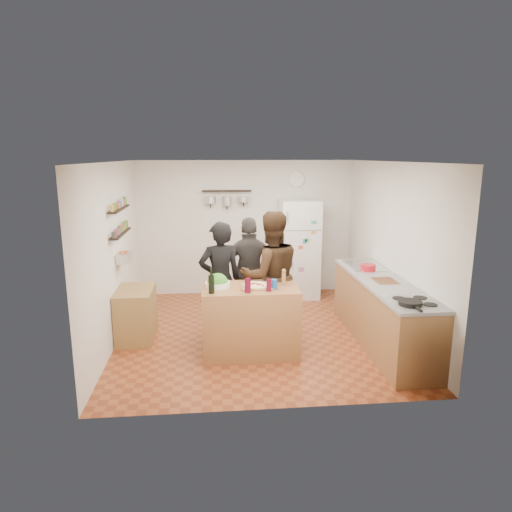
{
  "coord_description": "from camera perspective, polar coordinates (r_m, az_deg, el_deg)",
  "views": [
    {
      "loc": [
        -0.62,
        -6.36,
        2.59
      ],
      "look_at": [
        0.0,
        0.1,
        1.15
      ],
      "focal_mm": 32.0,
      "sensor_mm": 36.0,
      "label": 1
    }
  ],
  "objects": [
    {
      "name": "pepper_mill",
      "position": [
        6.02,
        3.49,
        -2.85
      ],
      "size": [
        0.05,
        0.05,
        0.17
      ],
      "primitive_type": "cylinder",
      "color": "olive",
      "rests_on": "prep_island"
    },
    {
      "name": "cutting_board",
      "position": [
        6.45,
        15.82,
        -3.07
      ],
      "size": [
        0.3,
        0.4,
        0.02
      ],
      "primitive_type": "cube",
      "color": "brown",
      "rests_on": "counter_run"
    },
    {
      "name": "pizza",
      "position": [
        5.93,
        0.05,
        -3.67
      ],
      "size": [
        0.34,
        0.34,
        0.02
      ],
      "primitive_type": "cylinder",
      "color": "beige",
      "rests_on": "pizza_board"
    },
    {
      "name": "side_table",
      "position": [
        6.8,
        -14.76,
        -7.02
      ],
      "size": [
        0.5,
        0.8,
        0.73
      ],
      "primitive_type": "cube",
      "color": "#A27D43",
      "rests_on": "floor"
    },
    {
      "name": "pizza_board",
      "position": [
        5.93,
        0.05,
        -3.84
      ],
      "size": [
        0.42,
        0.34,
        0.02
      ],
      "primitive_type": "cube",
      "color": "brown",
      "rests_on": "prep_island"
    },
    {
      "name": "spice_shelf_upper",
      "position": [
        6.73,
        -16.75,
        5.67
      ],
      "size": [
        0.12,
        1.0,
        0.02
      ],
      "primitive_type": "cube",
      "color": "black",
      "rests_on": "left_wall"
    },
    {
      "name": "salad_bowl",
      "position": [
        5.97,
        -4.81,
        -3.56
      ],
      "size": [
        0.33,
        0.33,
        0.07
      ],
      "primitive_type": "cylinder",
      "color": "white",
      "rests_on": "prep_island"
    },
    {
      "name": "produce_basket",
      "position": [
        6.84,
        -16.14,
        -0.15
      ],
      "size": [
        0.18,
        0.35,
        0.14
      ],
      "primitive_type": "cube",
      "color": "silver",
      "rests_on": "left_wall"
    },
    {
      "name": "prep_island",
      "position": [
        6.09,
        -0.73,
        -8.01
      ],
      "size": [
        1.25,
        0.72,
        0.91
      ],
      "primitive_type": "cube",
      "color": "#965D37",
      "rests_on": "floor"
    },
    {
      "name": "room_shell",
      "position": [
        6.91,
        -0.23,
        1.32
      ],
      "size": [
        4.2,
        4.2,
        4.2
      ],
      "color": "brown",
      "rests_on": "ground"
    },
    {
      "name": "skillet",
      "position": [
        5.5,
        18.73,
        -5.59
      ],
      "size": [
        0.26,
        0.26,
        0.05
      ],
      "primitive_type": "cylinder",
      "color": "black",
      "rests_on": "stove_top"
    },
    {
      "name": "pot_rack",
      "position": [
        8.39,
        -3.66,
        8.1
      ],
      "size": [
        0.9,
        0.04,
        0.04
      ],
      "primitive_type": "cube",
      "color": "black",
      "rests_on": "back_wall"
    },
    {
      "name": "salt_canister",
      "position": [
        5.85,
        2.29,
        -3.56
      ],
      "size": [
        0.08,
        0.08,
        0.13
      ],
      "primitive_type": "cylinder",
      "color": "#1A4C93",
      "rests_on": "prep_island"
    },
    {
      "name": "fridge",
      "position": [
        8.43,
        5.36,
        0.89
      ],
      "size": [
        0.7,
        0.68,
        1.8
      ],
      "primitive_type": "cube",
      "color": "white",
      "rests_on": "floor"
    },
    {
      "name": "sink",
      "position": [
        7.25,
        13.34,
        -1.19
      ],
      "size": [
        0.5,
        0.8,
        0.03
      ],
      "primitive_type": "cube",
      "color": "silver",
      "rests_on": "counter_run"
    },
    {
      "name": "person_left",
      "position": [
        6.54,
        -4.51,
        -3.01
      ],
      "size": [
        0.69,
        0.53,
        1.69
      ],
      "primitive_type": "imported",
      "rotation": [
        0.0,
        0.0,
        3.37
      ],
      "color": "black",
      "rests_on": "floor"
    },
    {
      "name": "person_center",
      "position": [
        6.45,
        1.86,
        -2.51
      ],
      "size": [
        0.98,
        0.82,
        1.84
      ],
      "primitive_type": "imported",
      "rotation": [
        0.0,
        0.0,
        3.28
      ],
      "color": "black",
      "rests_on": "floor"
    },
    {
      "name": "wine_glass_far",
      "position": [
        5.76,
        1.61,
        -3.67
      ],
      "size": [
        0.06,
        0.06,
        0.15
      ],
      "primitive_type": "cylinder",
      "color": "#51061C",
      "rests_on": "prep_island"
    },
    {
      "name": "person_back",
      "position": [
        6.99,
        -0.73,
        -1.99
      ],
      "size": [
        0.99,
        0.41,
        1.68
      ],
      "primitive_type": "imported",
      "rotation": [
        0.0,
        0.0,
        3.14
      ],
      "color": "#2D2A28",
      "rests_on": "floor"
    },
    {
      "name": "wine_glass_near",
      "position": [
        5.69,
        -1.04,
        -3.7
      ],
      "size": [
        0.08,
        0.08,
        0.19
      ],
      "primitive_type": "cylinder",
      "color": "#50061B",
      "rests_on": "prep_island"
    },
    {
      "name": "spice_shelf_lower",
      "position": [
        6.78,
        -16.56,
        2.73
      ],
      "size": [
        0.12,
        1.0,
        0.02
      ],
      "primitive_type": "cube",
      "color": "black",
      "rests_on": "left_wall"
    },
    {
      "name": "stove_top",
      "position": [
        5.64,
        19.18,
        -5.53
      ],
      "size": [
        0.6,
        0.62,
        0.02
      ],
      "primitive_type": "cube",
      "color": "white",
      "rests_on": "counter_run"
    },
    {
      "name": "wine_bottle",
      "position": [
        5.69,
        -5.59,
        -3.54
      ],
      "size": [
        0.08,
        0.08,
        0.23
      ],
      "primitive_type": "cylinder",
      "color": "black",
      "rests_on": "prep_island"
    },
    {
      "name": "red_bowl",
      "position": [
        6.92,
        13.83,
        -1.42
      ],
      "size": [
        0.22,
        0.22,
        0.09
      ],
      "primitive_type": "cylinder",
      "color": "red",
      "rests_on": "counter_run"
    },
    {
      "name": "wall_clock",
      "position": [
        8.6,
        5.12,
        9.52
      ],
      "size": [
        0.3,
        0.03,
        0.3
      ],
      "primitive_type": "cylinder",
      "rotation": [
        1.57,
        0.0,
        0.0
      ],
      "color": "silver",
      "rests_on": "back_wall"
    },
    {
      "name": "counter_run",
      "position": [
        6.61,
        15.49,
        -6.84
      ],
      "size": [
        0.63,
        2.63,
        0.9
      ],
      "primitive_type": "cube",
      "color": "#9E7042",
      "rests_on": "floor"
    }
  ]
}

